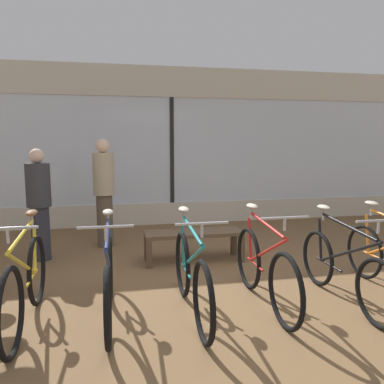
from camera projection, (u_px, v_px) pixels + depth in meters
name	position (u px, v px, depth m)	size (l,w,h in m)	color
ground_plane	(221.00, 294.00, 4.24)	(24.00, 24.00, 0.00)	brown
shop_back_wall	(172.00, 145.00, 7.66)	(12.00, 0.08, 3.20)	beige
bicycle_far_left	(26.00, 284.00, 3.47)	(0.46, 1.75, 1.05)	black
bicycle_left	(109.00, 280.00, 3.61)	(0.46, 1.71, 1.03)	black
bicycle_center_left	(191.00, 276.00, 3.69)	(0.46, 1.74, 1.04)	black
bicycle_center_right	(264.00, 269.00, 3.92)	(0.46, 1.71, 1.04)	black
bicycle_right	(343.00, 269.00, 3.98)	(0.46, 1.73, 1.01)	black
display_bench	(194.00, 237.00, 5.37)	(1.40, 0.44, 0.44)	brown
customer_near_rack	(39.00, 203.00, 5.37)	(0.47, 0.47, 1.62)	#2D2D38
customer_by_window	(104.00, 190.00, 6.06)	(0.43, 0.43, 1.76)	brown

